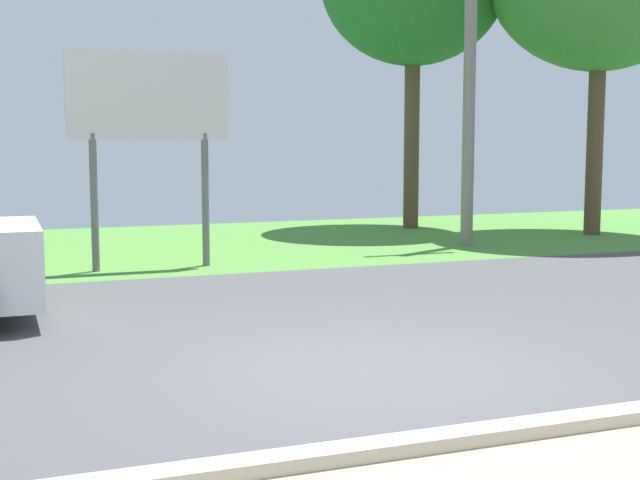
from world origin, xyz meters
name	(u,v)px	position (x,y,z in m)	size (l,w,h in m)	color
ground_plane	(275,315)	(0.00, 2.95, -0.05)	(40.00, 22.00, 0.20)	#4C4C4F
utility_pole	(470,75)	(5.55, 7.87, 3.35)	(1.80, 0.24, 6.35)	gray
roadside_billboard	(149,111)	(-0.81, 7.02, 2.55)	(2.60, 0.12, 3.50)	slate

